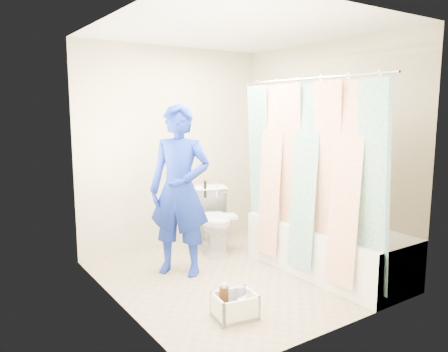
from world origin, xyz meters
TOP-DOWN VIEW (x-y plane):
  - floor at (0.00, 0.00)m, footprint 2.60×2.60m
  - ceiling at (0.00, 0.00)m, footprint 2.40×2.60m
  - wall_back at (0.00, 1.30)m, footprint 2.40×0.02m
  - wall_front at (0.00, -1.30)m, footprint 2.40×0.02m
  - wall_left at (-1.20, 0.00)m, footprint 0.02×2.60m
  - wall_right at (1.20, 0.00)m, footprint 0.02×2.60m
  - bathtub at (0.85, -0.43)m, footprint 0.70×1.75m
  - curtain_rod at (0.52, -0.43)m, footprint 0.02×1.90m
  - shower_curtain at (0.52, -0.43)m, footprint 0.06×1.75m
  - toilet at (0.28, 0.82)m, footprint 0.65×0.83m
  - tank_lid at (0.24, 0.71)m, footprint 0.50×0.35m
  - tank_internals at (0.32, 1.02)m, footprint 0.17×0.09m
  - plumber at (-0.40, 0.41)m, footprint 0.73×0.74m
  - cleaning_caddy at (-0.51, -0.71)m, footprint 0.37×0.31m

SIDE VIEW (x-z plane):
  - floor at x=0.00m, z-range 0.00..0.00m
  - cleaning_caddy at x=-0.51m, z-range -0.03..0.22m
  - bathtub at x=0.85m, z-range 0.02..0.52m
  - toilet at x=0.28m, z-range 0.00..0.74m
  - tank_lid at x=0.24m, z-range 0.42..0.45m
  - tank_internals at x=0.32m, z-range 0.61..0.85m
  - plumber at x=-0.40m, z-range 0.00..1.73m
  - shower_curtain at x=0.52m, z-range 0.12..1.92m
  - wall_back at x=0.00m, z-range 0.00..2.40m
  - wall_front at x=0.00m, z-range 0.00..2.40m
  - wall_left at x=-1.20m, z-range 0.00..2.40m
  - wall_right at x=1.20m, z-range 0.00..2.40m
  - curtain_rod at x=0.52m, z-range 1.94..1.96m
  - ceiling at x=0.00m, z-range 2.39..2.41m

